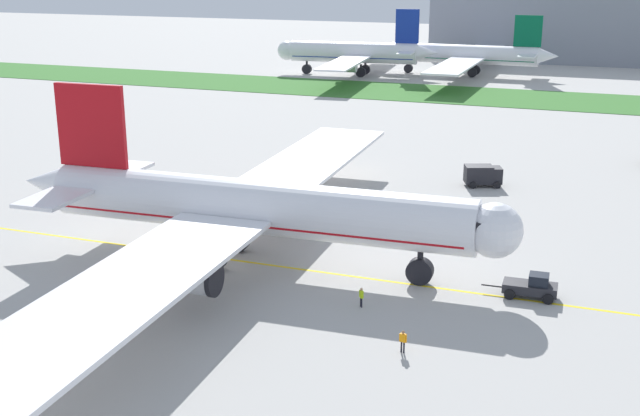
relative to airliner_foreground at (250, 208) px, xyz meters
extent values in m
plane|color=#ADAAA5|center=(-2.29, -2.36, -5.45)|extent=(600.00, 600.00, 0.00)
cube|color=yellow|center=(-2.29, 0.18, -5.44)|extent=(280.00, 0.36, 0.01)
cube|color=#38722D|center=(-2.29, 104.84, -5.40)|extent=(320.00, 24.00, 0.10)
cylinder|color=white|center=(0.71, 0.03, 0.15)|extent=(40.36, 6.44, 4.97)
cube|color=#B20C14|center=(0.71, 0.03, -0.72)|extent=(38.74, 5.99, 0.60)
sphere|color=white|center=(22.17, 0.81, 0.15)|extent=(4.72, 4.72, 4.72)
cone|color=white|center=(-21.62, -0.79, 0.52)|extent=(5.62, 4.42, 4.23)
cube|color=#B20C14|center=(-16.16, -0.59, 6.61)|extent=(7.25, 0.76, 7.96)
cube|color=white|center=(-17.15, 4.35, 0.89)|extent=(4.71, 8.11, 0.35)
cube|color=white|center=(-16.79, -5.59, 0.89)|extent=(4.71, 8.11, 0.35)
cube|color=white|center=(-2.05, 20.52, -0.47)|extent=(10.17, 36.48, 0.40)
cube|color=white|center=(-0.54, -20.61, -0.47)|extent=(10.17, 36.48, 0.40)
cylinder|color=#B7BABF|center=(-0.55, 12.42, -1.98)|extent=(4.82, 2.91, 2.74)
cylinder|color=black|center=(1.81, 12.51, -1.98)|extent=(0.52, 2.89, 2.87)
cylinder|color=#B7BABF|center=(0.36, -12.43, -1.98)|extent=(4.82, 2.91, 2.74)
cylinder|color=black|center=(2.72, -12.35, -1.98)|extent=(0.52, 2.89, 2.87)
cylinder|color=black|center=(15.98, 0.59, -3.30)|extent=(0.52, 0.52, 1.93)
cylinder|color=black|center=(15.98, 0.59, -4.26)|extent=(2.40, 1.15, 2.36)
cylinder|color=black|center=(-2.60, 2.52, -3.30)|extent=(0.52, 0.52, 1.93)
cylinder|color=black|center=(-2.60, 2.52, -4.26)|extent=(2.40, 1.15, 2.36)
cylinder|color=black|center=(-2.41, -2.70, -3.30)|extent=(0.52, 0.52, 1.93)
cylinder|color=black|center=(-2.41, -2.70, -4.26)|extent=(2.40, 1.15, 2.36)
cube|color=black|center=(21.42, 0.79, 0.77)|extent=(1.88, 3.79, 0.90)
sphere|color=black|center=(-14.65, 1.90, 0.60)|extent=(0.35, 0.35, 0.35)
sphere|color=black|center=(-11.59, 2.01, 0.60)|extent=(0.35, 0.35, 0.35)
sphere|color=black|center=(-8.54, 2.12, 0.60)|extent=(0.35, 0.35, 0.35)
sphere|color=black|center=(-5.49, 2.24, 0.60)|extent=(0.35, 0.35, 0.35)
sphere|color=black|center=(-2.43, 2.35, 0.60)|extent=(0.35, 0.35, 0.35)
sphere|color=black|center=(0.62, 2.46, 0.60)|extent=(0.35, 0.35, 0.35)
sphere|color=black|center=(3.67, 2.57, 0.60)|extent=(0.35, 0.35, 0.35)
sphere|color=black|center=(6.73, 2.68, 0.60)|extent=(0.35, 0.35, 0.35)
sphere|color=black|center=(9.78, 2.80, 0.60)|extent=(0.35, 0.35, 0.35)
sphere|color=black|center=(12.83, 2.91, 0.60)|extent=(0.35, 0.35, 0.35)
sphere|color=black|center=(15.89, 3.02, 0.60)|extent=(0.35, 0.35, 0.35)
cube|color=#26262B|center=(25.36, 0.93, -4.61)|extent=(4.52, 2.15, 0.77)
cube|color=black|center=(26.03, 0.95, -3.77)|extent=(1.66, 1.57, 0.90)
cylinder|color=black|center=(22.24, 0.82, -4.85)|extent=(1.80, 0.19, 0.12)
cylinder|color=black|center=(23.84, -0.12, -5.00)|extent=(0.91, 0.38, 0.90)
cylinder|color=black|center=(23.77, 1.87, -5.00)|extent=(0.91, 0.38, 0.90)
cylinder|color=black|center=(26.96, -0.01, -5.00)|extent=(0.91, 0.38, 0.90)
cylinder|color=black|center=(26.88, 1.98, -5.00)|extent=(0.91, 0.38, 0.90)
cylinder|color=black|center=(17.83, -12.57, -5.01)|extent=(0.13, 0.13, 0.87)
cylinder|color=orange|center=(17.68, -12.53, -4.30)|extent=(0.10, 0.10, 0.56)
cylinder|color=black|center=(18.03, -12.61, -5.01)|extent=(0.13, 0.13, 0.87)
cylinder|color=orange|center=(18.18, -12.64, -4.30)|extent=(0.10, 0.10, 0.56)
cube|color=orange|center=(17.93, -12.59, -4.27)|extent=(0.50, 0.34, 0.62)
sphere|color=#8C6647|center=(17.93, -12.59, -3.83)|extent=(0.24, 0.24, 0.24)
cylinder|color=black|center=(12.76, -6.04, -5.02)|extent=(0.12, 0.12, 0.85)
cylinder|color=#BFE519|center=(12.85, -6.16, -4.33)|extent=(0.10, 0.10, 0.54)
cylinder|color=black|center=(12.64, -5.88, -5.02)|extent=(0.12, 0.12, 0.85)
cylinder|color=#BFE519|center=(12.55, -5.77, -4.33)|extent=(0.10, 0.10, 0.54)
cube|color=#BFE519|center=(12.70, -5.96, -4.30)|extent=(0.47, 0.50, 0.60)
sphere|color=tan|center=(12.70, -5.96, -3.87)|extent=(0.23, 0.23, 0.23)
cube|color=black|center=(15.25, 34.52, -3.90)|extent=(3.99, 3.36, 2.19)
cube|color=black|center=(17.29, 35.28, -4.01)|extent=(2.02, 2.55, 1.97)
cube|color=#263347|center=(17.86, 35.49, -3.61)|extent=(0.76, 1.86, 0.87)
cylinder|color=black|center=(16.88, 36.37, -5.00)|extent=(0.95, 0.60, 0.90)
cylinder|color=black|center=(17.69, 34.19, -5.00)|extent=(0.95, 0.60, 0.90)
cylinder|color=black|center=(14.05, 35.32, -5.00)|extent=(0.95, 0.60, 0.90)
cylinder|color=black|center=(14.87, 33.14, -5.00)|extent=(0.95, 0.60, 0.90)
cylinder|color=white|center=(-31.17, 126.08, 0.17)|extent=(31.45, 8.05, 4.99)
cube|color=navy|center=(-31.17, 126.08, -0.71)|extent=(30.17, 7.53, 0.60)
sphere|color=white|center=(-48.01, 124.40, 0.17)|extent=(4.74, 4.74, 4.74)
cone|color=white|center=(-13.46, 127.85, 0.54)|extent=(5.88, 4.76, 4.24)
cube|color=navy|center=(-18.17, 127.38, 6.65)|extent=(5.62, 1.05, 7.98)
cube|color=white|center=(-17.06, 122.48, 0.91)|extent=(4.20, 8.28, 0.35)
cube|color=white|center=(-18.05, 132.41, 0.91)|extent=(4.20, 8.28, 0.35)
cube|color=white|center=(-27.99, 109.83, -0.46)|extent=(9.59, 28.53, 0.40)
cube|color=white|center=(-31.26, 142.65, -0.46)|extent=(9.59, 28.53, 0.40)
cylinder|color=#B7BABF|center=(-29.54, 116.00, -1.97)|extent=(4.99, 3.20, 2.74)
cylinder|color=black|center=(-31.90, 115.77, -1.97)|extent=(0.70, 2.91, 2.88)
cylinder|color=#B7BABF|center=(-31.56, 136.29, -1.97)|extent=(4.99, 3.20, 2.74)
cylinder|color=black|center=(-33.92, 136.05, -1.97)|extent=(0.70, 2.91, 2.88)
cylinder|color=black|center=(-42.93, 124.91, -3.29)|extent=(0.52, 0.52, 1.93)
cylinder|color=black|center=(-42.93, 124.91, -4.26)|extent=(2.46, 1.30, 2.37)
cylinder|color=black|center=(-28.44, 123.73, -3.29)|extent=(0.52, 0.52, 1.93)
cylinder|color=black|center=(-28.44, 123.73, -4.26)|extent=(2.46, 1.30, 2.37)
cylinder|color=black|center=(-28.96, 128.94, -3.29)|extent=(0.52, 0.52, 1.93)
cylinder|color=black|center=(-28.96, 128.94, -4.26)|extent=(2.46, 1.30, 2.37)
cylinder|color=white|center=(-5.99, 135.47, -0.28)|extent=(35.96, 4.76, 4.59)
cube|color=#055938|center=(-5.99, 135.47, -1.09)|extent=(34.52, 4.39, 0.55)
sphere|color=white|center=(-25.22, 135.57, -0.28)|extent=(4.36, 4.36, 4.36)
cone|color=white|center=(14.04, 135.38, 0.06)|extent=(5.07, 3.92, 3.90)
cube|color=#055938|center=(9.10, 135.40, 5.68)|extent=(6.47, 0.49, 7.34)
cube|color=white|center=(9.79, 130.81, 0.40)|extent=(3.99, 7.36, 0.32)
cube|color=white|center=(9.84, 139.99, 0.40)|extent=(3.99, 7.36, 0.32)
cube|color=white|center=(-4.29, 117.00, -0.86)|extent=(8.06, 32.38, 0.37)
cube|color=white|center=(-4.11, 153.93, -0.86)|extent=(8.06, 32.38, 0.37)
cylinder|color=#B7BABF|center=(-5.33, 124.28, -2.25)|extent=(4.37, 2.54, 2.52)
cylinder|color=black|center=(-7.51, 124.29, -2.25)|extent=(0.39, 2.65, 2.65)
cylinder|color=#B7BABF|center=(-5.22, 146.66, -2.25)|extent=(4.37, 2.54, 2.52)
cylinder|color=black|center=(-7.40, 146.67, -2.25)|extent=(0.39, 2.65, 2.65)
cylinder|color=black|center=(-19.65, 135.54, -3.47)|extent=(0.48, 0.48, 1.78)
cylinder|color=black|center=(-19.65, 135.54, -4.36)|extent=(2.18, 0.99, 2.18)
cylinder|color=black|center=(-3.13, 133.05, -3.47)|extent=(0.48, 0.48, 1.78)
cylinder|color=black|center=(-3.13, 133.05, -4.36)|extent=(2.18, 0.99, 2.18)
cylinder|color=black|center=(-3.11, 137.87, -3.47)|extent=(0.48, 0.48, 1.78)
cylinder|color=black|center=(-3.11, 137.87, -4.36)|extent=(2.18, 0.99, 2.18)
cube|color=gray|center=(26.29, 174.57, 3.55)|extent=(95.37, 20.00, 18.00)
camera|label=1|loc=(30.73, -64.26, 21.73)|focal=45.47mm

